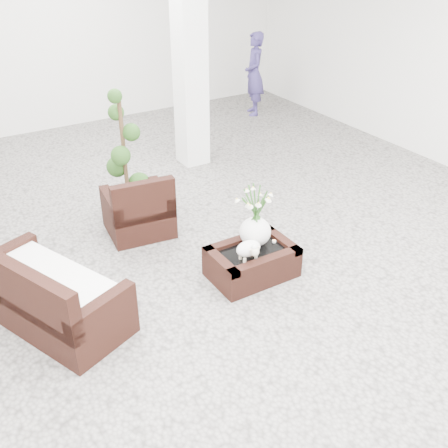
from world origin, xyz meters
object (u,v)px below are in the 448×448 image
topiary (124,152)px  loveseat (50,285)px  coffee_table (252,263)px  armchair (137,202)px

topiary → loveseat: bearing=-130.4°
coffee_table → topiary: 2.30m
topiary → armchair: bearing=-101.4°
armchair → coffee_table: bearing=120.4°
coffee_table → armchair: armchair is taller
armchair → topiary: topiary is taller
coffee_table → armchair: 1.67m
coffee_table → loveseat: loveseat is taller
loveseat → topiary: 2.36m
coffee_table → topiary: topiary is taller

